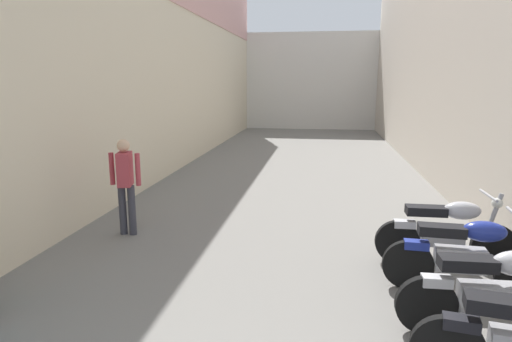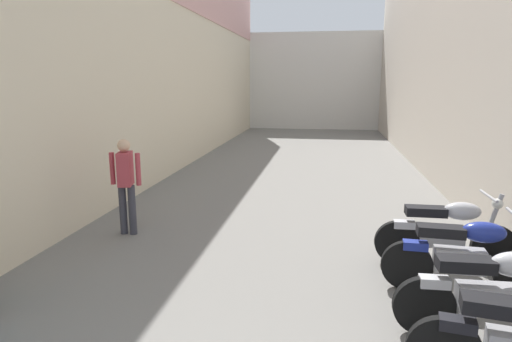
% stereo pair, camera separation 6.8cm
% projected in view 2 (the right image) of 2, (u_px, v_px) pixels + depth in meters
% --- Properties ---
extents(ground_plane, '(39.17, 39.17, 0.00)m').
position_uv_depth(ground_plane, '(290.00, 194.00, 9.72)').
color(ground_plane, slate).
extents(building_left, '(0.45, 23.17, 8.05)m').
position_uv_depth(building_left, '(164.00, 18.00, 11.35)').
color(building_left, beige).
rests_on(building_left, ground).
extents(building_right, '(0.45, 23.17, 6.64)m').
position_uv_depth(building_right, '(447.00, 45.00, 10.42)').
color(building_right, beige).
rests_on(building_right, ground).
extents(building_far_end, '(9.66, 2.00, 4.92)m').
position_uv_depth(building_far_end, '(314.00, 81.00, 23.32)').
color(building_far_end, silver).
rests_on(building_far_end, ground).
extents(motorcycle_fifth, '(1.85, 0.58, 1.04)m').
position_uv_depth(motorcycle_fifth, '(495.00, 291.00, 4.16)').
color(motorcycle_fifth, black).
rests_on(motorcycle_fifth, ground).
extents(motorcycle_sixth, '(1.85, 0.58, 1.04)m').
position_uv_depth(motorcycle_sixth, '(465.00, 254.00, 5.05)').
color(motorcycle_sixth, black).
rests_on(motorcycle_sixth, ground).
extents(motorcycle_seventh, '(1.85, 0.58, 1.04)m').
position_uv_depth(motorcycle_seventh, '(447.00, 231.00, 5.84)').
color(motorcycle_seventh, black).
rests_on(motorcycle_seventh, ground).
extents(pedestrian_further_down, '(0.52, 0.38, 1.57)m').
position_uv_depth(pedestrian_further_down, '(126.00, 179.00, 7.00)').
color(pedestrian_further_down, '#383842').
rests_on(pedestrian_further_down, ground).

